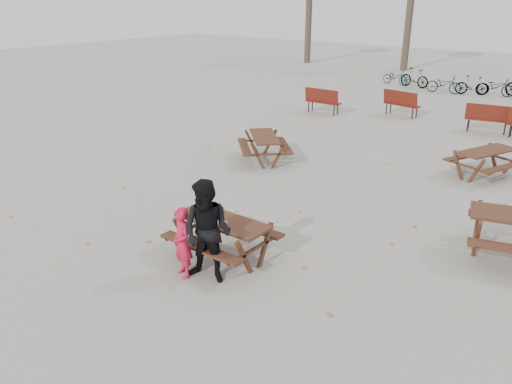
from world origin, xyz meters
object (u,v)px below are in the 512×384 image
Objects in this scene: soda_bottle at (212,220)px; child at (182,243)px; food_tray at (222,222)px; picnic_table_north at (264,148)px; picnic_table_far at (485,163)px; main_picnic_table at (223,229)px; adult at (208,232)px.

soda_bottle is 0.72m from child.
soda_bottle reaches higher than food_tray.
child reaches higher than picnic_table_north.
picnic_table_far is at bearing 69.64° from picnic_table_north.
food_tray is 0.10× the size of picnic_table_far.
picnic_table_north is (-2.89, 5.13, -0.21)m from main_picnic_table.
child reaches higher than soda_bottle.
soda_bottle is (-0.04, -0.23, 0.26)m from main_picnic_table.
food_tray is 0.17m from soda_bottle.
picnic_table_far is at bearing 94.90° from child.
food_tray is 0.67m from adult.
soda_bottle is 0.10× the size of picnic_table_north.
food_tray is 6.06m from picnic_table_north.
soda_bottle is 0.09× the size of adult.
soda_bottle reaches higher than main_picnic_table.
picnic_table_far is at bearing 71.41° from soda_bottle.
food_tray is 0.10× the size of adult.
adult is 8.72m from picnic_table_far.
food_tray is 0.14× the size of child.
picnic_table_north is (-2.86, 5.36, -0.47)m from soda_bottle.
adult is at bearing 44.14° from child.
child is 0.75× the size of picnic_table_far.
picnic_table_north is at bearing 103.01° from adult.
main_picnic_table reaches higher than picnic_table_far.
food_tray is at bearing -54.13° from main_picnic_table.
food_tray is at bearing -175.40° from picnic_table_far.
adult is at bearing -172.65° from picnic_table_far.
adult is 1.06× the size of picnic_table_far.
soda_bottle reaches higher than picnic_table_far.
main_picnic_table is at bearing 125.87° from food_tray.
soda_bottle is 0.10× the size of picnic_table_far.
picnic_table_far is at bearing 59.02° from adult.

